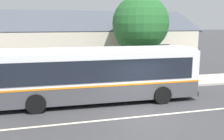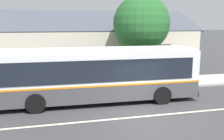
# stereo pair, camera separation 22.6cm
# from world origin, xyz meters

# --- Properties ---
(ground_plane) EXTENTS (300.00, 300.00, 0.00)m
(ground_plane) POSITION_xyz_m (0.00, 0.00, 0.00)
(ground_plane) COLOR #38383A
(sidewalk_far) EXTENTS (60.00, 3.00, 0.15)m
(sidewalk_far) POSITION_xyz_m (0.00, 6.00, 0.07)
(sidewalk_far) COLOR #ADAAA3
(sidewalk_far) RESTS_ON ground
(lane_divider_stripe) EXTENTS (60.00, 0.16, 0.01)m
(lane_divider_stripe) POSITION_xyz_m (0.00, 0.00, 0.00)
(lane_divider_stripe) COLOR beige
(lane_divider_stripe) RESTS_ON ground
(community_building) EXTENTS (22.60, 8.62, 6.63)m
(community_building) POSITION_xyz_m (-2.99, 12.57, 2.02)
(community_building) COLOR beige
(community_building) RESTS_ON ground
(transit_bus) EXTENTS (11.74, 2.96, 3.05)m
(transit_bus) POSITION_xyz_m (-2.07, 2.90, 1.65)
(transit_bus) COLOR #47474C
(transit_bus) RESTS_ON ground
(bench_down_street) EXTENTS (1.63, 0.51, 0.94)m
(bench_down_street) POSITION_xyz_m (-4.55, 5.30, 0.57)
(bench_down_street) COLOR brown
(bench_down_street) RESTS_ON sidewalk_far
(street_tree_primary) EXTENTS (4.12, 4.12, 6.50)m
(street_tree_primary) POSITION_xyz_m (1.96, 6.74, 4.25)
(street_tree_primary) COLOR #4C3828
(street_tree_primary) RESTS_ON ground
(bus_stop_sign) EXTENTS (0.36, 0.07, 2.40)m
(bus_stop_sign) POSITION_xyz_m (4.28, 4.99, 1.64)
(bus_stop_sign) COLOR gray
(bus_stop_sign) RESTS_ON sidewalk_far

